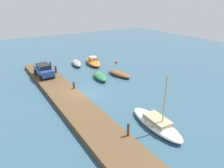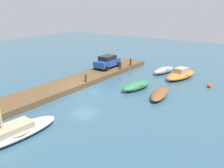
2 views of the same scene
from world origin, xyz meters
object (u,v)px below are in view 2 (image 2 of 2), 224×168
(sailboat_white, at_px, (15,132))
(mooring_post_west, at_px, (131,62))
(rowboat_green, at_px, (136,86))
(parked_car, at_px, (107,62))
(marker_buoy, at_px, (209,85))
(motorboat_orange, at_px, (181,74))
(rowboat_grey, at_px, (164,70))
(rowboat_brown, at_px, (160,93))
(mooring_post_mid_west, at_px, (120,66))
(mooring_post_mid_east, at_px, (86,78))

(sailboat_white, distance_m, mooring_post_west, 19.40)
(sailboat_white, xyz_separation_m, rowboat_green, (-12.61, 1.56, -0.03))
(parked_car, distance_m, marker_buoy, 12.46)
(motorboat_orange, relative_size, parked_car, 1.41)
(motorboat_orange, relative_size, rowboat_grey, 1.36)
(motorboat_orange, height_order, parked_car, parked_car)
(rowboat_brown, xyz_separation_m, mooring_post_mid_west, (-4.56, -7.53, 0.69))
(rowboat_brown, distance_m, sailboat_white, 12.90)
(rowboat_brown, xyz_separation_m, parked_car, (-4.11, -9.26, 1.05))
(motorboat_orange, bearing_deg, rowboat_green, -8.68)
(sailboat_white, height_order, parked_car, sailboat_white)
(rowboat_green, relative_size, parked_car, 1.04)
(mooring_post_west, height_order, marker_buoy, mooring_post_west)
(mooring_post_mid_east, distance_m, parked_car, 6.28)
(mooring_post_mid_west, xyz_separation_m, marker_buoy, (-0.91, 10.61, -0.78))
(sailboat_white, bearing_deg, mooring_post_mid_east, -159.26)
(rowboat_grey, distance_m, marker_buoy, 6.62)
(mooring_post_mid_east, xyz_separation_m, parked_car, (-6.02, -1.72, 0.43))
(rowboat_green, height_order, mooring_post_west, mooring_post_west)
(rowboat_green, bearing_deg, sailboat_white, 4.33)
(rowboat_brown, xyz_separation_m, mooring_post_mid_east, (1.91, -7.53, 0.62))
(parked_car, bearing_deg, mooring_post_west, 147.40)
(mooring_post_west, relative_size, parked_car, 0.24)
(parked_car, bearing_deg, rowboat_brown, 64.34)
(sailboat_white, height_order, mooring_post_mid_east, sailboat_white)
(motorboat_orange, bearing_deg, sailboat_white, -0.78)
(rowboat_brown, distance_m, motorboat_orange, 6.97)
(rowboat_green, distance_m, mooring_post_west, 8.07)
(rowboat_grey, distance_m, mooring_post_mid_west, 5.54)
(motorboat_orange, height_order, mooring_post_mid_east, mooring_post_mid_east)
(rowboat_grey, height_order, mooring_post_mid_east, mooring_post_mid_east)
(parked_car, height_order, marker_buoy, parked_car)
(marker_buoy, bearing_deg, rowboat_green, -49.78)
(parked_car, bearing_deg, mooring_post_mid_west, 102.73)
(rowboat_grey, bearing_deg, rowboat_green, 12.93)
(sailboat_white, xyz_separation_m, mooring_post_west, (-19.13, -3.15, 0.57))
(mooring_post_mid_east, relative_size, parked_car, 0.21)
(sailboat_white, bearing_deg, rowboat_brown, 163.76)
(marker_buoy, bearing_deg, motorboat_orange, -112.11)
(rowboat_brown, distance_m, mooring_post_mid_east, 7.80)
(sailboat_white, distance_m, marker_buoy, 19.12)
(rowboat_green, bearing_deg, mooring_post_mid_east, -51.81)
(sailboat_white, height_order, rowboat_green, sailboat_white)
(mooring_post_mid_west, height_order, marker_buoy, mooring_post_mid_west)
(sailboat_white, bearing_deg, parked_car, -159.68)
(rowboat_brown, distance_m, mooring_post_west, 10.30)
(mooring_post_west, xyz_separation_m, parked_car, (2.88, -1.72, 0.37))
(motorboat_orange, xyz_separation_m, mooring_post_mid_west, (2.39, -6.97, 0.54))
(motorboat_orange, distance_m, rowboat_grey, 2.69)
(motorboat_orange, xyz_separation_m, sailboat_white, (19.08, -3.82, -0.04))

